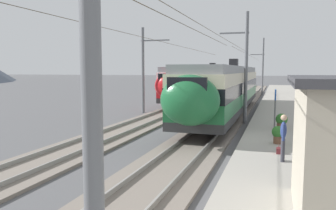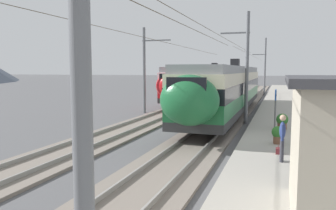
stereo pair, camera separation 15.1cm
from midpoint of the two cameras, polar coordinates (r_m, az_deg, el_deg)
The scene contains 16 objects.
ground_plane at distance 16.74m, azimuth 9.69°, elevation -6.50°, with size 400.00×400.00×0.00m, color #565659.
platform_slab at distance 16.62m, azimuth 24.67°, elevation -6.46°, with size 120.00×6.93×0.34m, color #A39E93.
track_near at distance 16.94m, azimuth 5.64°, elevation -6.06°, with size 120.00×3.00×0.28m.
track_far at distance 18.61m, azimuth -9.16°, elevation -5.01°, with size 120.00×3.00×0.28m.
train_near_platform at distance 25.72m, azimuth 10.32°, elevation 2.83°, with size 24.14×2.93×4.27m.
train_far_track at distance 41.75m, azimuth 6.76°, elevation 4.08°, with size 30.12×2.94×4.27m.
catenary_mast_west at distance 3.98m, azimuth -15.16°, elevation 15.37°, with size 43.71×1.93×8.29m.
catenary_mast_mid at distance 22.85m, azimuth 13.19°, elevation 6.61°, with size 43.71×1.93×7.39m.
catenary_mast_east at distance 49.70m, azimuth 16.17°, elevation 6.44°, with size 43.71×1.93×8.10m.
catenary_mast_far_side at distance 27.90m, azimuth -3.59°, elevation 6.38°, with size 43.71×2.45×7.07m.
platform_sign at distance 17.18m, azimuth 18.09°, elevation 0.45°, with size 0.70×0.08×2.30m.
passenger_walking at distance 12.59m, azimuth 19.24°, elevation -4.93°, with size 0.53×0.22×1.69m.
handbag_beside_passenger at distance 13.87m, azimuth 18.56°, elevation -7.40°, with size 0.32×0.18×0.36m.
handbag_near_sign at distance 17.47m, azimuth 18.45°, elevation -4.60°, with size 0.32×0.18×0.40m.
potted_plant_platform_edge at distance 15.64m, azimuth 18.48°, elevation -4.63°, with size 0.54×0.54×0.79m.
potted_plant_by_shelter at distance 19.57m, azimuth 19.10°, elevation -2.51°, with size 0.65×0.65×0.86m.
Camera 2 is at (-16.13, -2.54, 3.60)m, focal length 35.76 mm.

